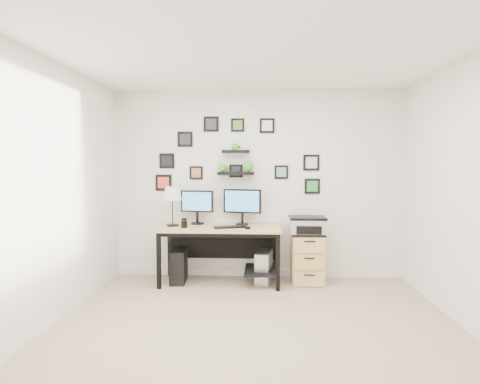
# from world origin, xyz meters

# --- Properties ---
(room) EXTENTS (4.00, 4.00, 4.00)m
(room) POSITION_xyz_m (0.00, 1.98, 0.05)
(room) COLOR tan
(room) RESTS_ON ground
(desk) EXTENTS (1.60, 0.70, 0.75)m
(desk) POSITION_xyz_m (-0.45, 1.67, 0.63)
(desk) COLOR tan
(desk) RESTS_ON ground
(monitor_left) EXTENTS (0.46, 0.20, 0.47)m
(monitor_left) POSITION_xyz_m (-0.83, 1.86, 1.02)
(monitor_left) COLOR black
(monitor_left) RESTS_ON desk
(monitor_right) EXTENTS (0.52, 0.20, 0.49)m
(monitor_right) POSITION_xyz_m (-0.21, 1.85, 1.04)
(monitor_right) COLOR black
(monitor_right) RESTS_ON desk
(keyboard) EXTENTS (0.47, 0.27, 0.02)m
(keyboard) POSITION_xyz_m (-0.34, 1.57, 0.76)
(keyboard) COLOR black
(keyboard) RESTS_ON desk
(mouse) EXTENTS (0.07, 0.10, 0.03)m
(mouse) POSITION_xyz_m (-0.12, 1.49, 0.76)
(mouse) COLOR black
(mouse) RESTS_ON desk
(table_lamp) EXTENTS (0.26, 0.26, 0.53)m
(table_lamp) POSITION_xyz_m (-1.14, 1.69, 1.17)
(table_lamp) COLOR black
(table_lamp) RESTS_ON desk
(mug) EXTENTS (0.08, 0.08, 0.09)m
(mug) POSITION_xyz_m (-0.95, 1.55, 0.80)
(mug) COLOR black
(mug) RESTS_ON desk
(pen_cup) EXTENTS (0.07, 0.07, 0.09)m
(pen_cup) POSITION_xyz_m (-0.99, 1.76, 0.80)
(pen_cup) COLOR black
(pen_cup) RESTS_ON desk
(pc_tower_black) EXTENTS (0.23, 0.45, 0.44)m
(pc_tower_black) POSITION_xyz_m (-1.05, 1.65, 0.22)
(pc_tower_black) COLOR black
(pc_tower_black) RESTS_ON ground
(pc_tower_grey) EXTENTS (0.26, 0.45, 0.42)m
(pc_tower_grey) POSITION_xyz_m (0.09, 1.68, 0.21)
(pc_tower_grey) COLOR gray
(pc_tower_grey) RESTS_ON ground
(file_cabinet) EXTENTS (0.43, 0.53, 0.67)m
(file_cabinet) POSITION_xyz_m (0.67, 1.72, 0.34)
(file_cabinet) COLOR tan
(file_cabinet) RESTS_ON ground
(printer) EXTENTS (0.47, 0.39, 0.21)m
(printer) POSITION_xyz_m (0.66, 1.69, 0.78)
(printer) COLOR silver
(printer) RESTS_ON file_cabinet
(wall_decor) EXTENTS (2.30, 0.18, 1.07)m
(wall_decor) POSITION_xyz_m (-0.31, 1.93, 1.65)
(wall_decor) COLOR black
(wall_decor) RESTS_ON ground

